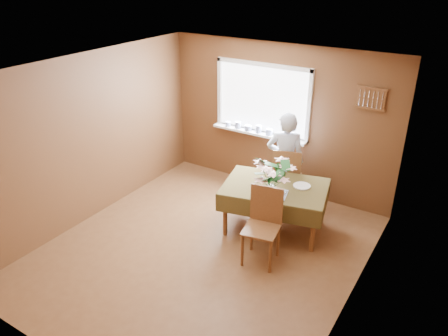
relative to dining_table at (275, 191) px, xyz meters
The scene contains 15 objects.
floor 1.33m from the dining_table, 118.90° to the right, with size 4.50×4.50×0.00m, color brown.
ceiling 2.21m from the dining_table, 118.90° to the right, with size 4.50×4.50×0.00m, color white.
wall_back 1.48m from the dining_table, 114.96° to the left, with size 4.00×4.00×0.00m, color brown.
wall_front 3.39m from the dining_table, 99.83° to the right, with size 4.00×4.00×0.00m, color brown.
wall_left 2.84m from the dining_table, 158.16° to the right, with size 4.50×4.50×0.00m, color brown.
wall_right 1.87m from the dining_table, 35.71° to the right, with size 4.50×4.50×0.00m, color brown.
window_assembly 1.62m from the dining_table, 126.62° to the left, with size 1.72×0.20×1.22m.
spoon_rack 1.92m from the dining_table, 53.38° to the left, with size 0.44×0.05×0.33m.
dining_table is the anchor object (origin of this frame).
chair_far 0.68m from the dining_table, 100.12° to the left, with size 0.56×0.56×1.03m.
chair_near 0.74m from the dining_table, 75.52° to the right, with size 0.51×0.51×1.02m.
seated_woman 0.70m from the dining_table, 103.46° to the left, with size 0.59×0.39×1.61m, color white.
flower_bouquet 0.44m from the dining_table, 80.57° to the right, with size 0.53×0.53×0.45m.
side_plate 0.39m from the dining_table, 30.55° to the left, with size 0.25×0.25×0.01m, color white.
table_knife 0.31m from the dining_table, 40.15° to the right, with size 0.02×0.24×0.00m, color silver.
Camera 1 is at (2.88, -4.05, 3.65)m, focal length 35.00 mm.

